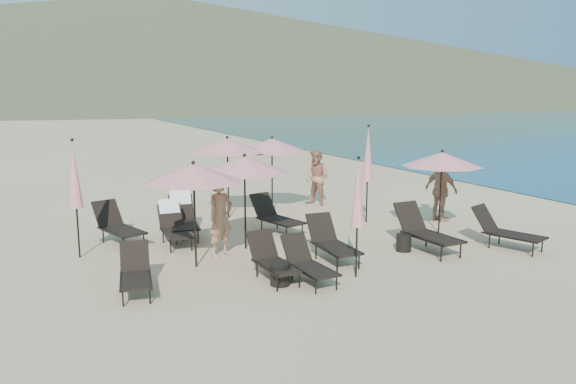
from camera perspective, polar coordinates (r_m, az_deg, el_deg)
name	(u,v)px	position (r m, az deg, el deg)	size (l,w,h in m)	color
ground	(367,266)	(12.47, 8.07, -7.45)	(800.00, 800.00, 0.00)	#D6BA8C
volcanic_headland	(177,51)	(322.93, -11.22, 13.91)	(690.00, 690.00, 55.00)	brown
lounger_0	(135,272)	(11.05, -15.25, -7.86)	(0.79, 1.55, 0.85)	black
lounger_1	(272,259)	(11.42, -1.62, -6.84)	(0.64, 1.55, 0.88)	black
lounger_2	(308,262)	(11.25, 2.02, -7.17)	(0.65, 1.51, 0.85)	black
lounger_3	(332,241)	(12.64, 4.45, -5.01)	(0.70, 1.70, 0.96)	black
lounger_4	(426,230)	(13.77, 13.80, -3.81)	(0.79, 1.88, 1.06)	black
lounger_5	(505,230)	(14.59, 21.21, -3.60)	(1.17, 1.81, 0.97)	black
lounger_6	(118,225)	(14.68, -16.93, -3.22)	(1.15, 1.85, 1.00)	black
lounger_7	(174,224)	(14.31, -11.54, -3.24)	(0.67, 1.67, 1.02)	black
lounger_8	(183,216)	(15.06, -10.63, -2.38)	(0.91, 1.86, 1.11)	black
lounger_9	(275,216)	(15.14, -1.30, -2.41)	(1.05, 1.82, 0.99)	black
umbrella_open_0	(193,173)	(12.02, -9.58, 1.88)	(2.15, 2.15, 2.32)	black
umbrella_open_1	(245,165)	(13.31, -4.44, 2.78)	(2.16, 2.16, 2.32)	black
umbrella_open_2	(442,159)	(15.34, 15.37, 3.21)	(2.10, 2.10, 2.26)	black
umbrella_open_3	(227,145)	(16.72, -6.18, 4.72)	(2.30, 2.30, 2.48)	black
umbrella_open_4	(272,145)	(17.31, -1.64, 4.78)	(2.25, 2.25, 2.42)	black
umbrella_closed_0	(358,194)	(11.29, 7.10, -0.18)	(0.29, 0.29, 2.50)	black
umbrella_closed_1	(368,155)	(16.23, 8.12, 3.77)	(0.33, 0.33, 2.85)	black
umbrella_closed_2	(74,175)	(13.44, -20.88, 1.59)	(0.32, 0.32, 2.74)	black
side_table_0	(280,274)	(11.12, -0.81, -8.31)	(0.40, 0.40, 0.45)	black
side_table_1	(404,243)	(13.69, 11.66, -5.07)	(0.36, 0.36, 0.41)	black
beachgoer_a	(221,217)	(12.96, -6.86, -2.56)	(0.67, 0.44, 1.83)	#A37558
beachgoer_b	(317,178)	(18.75, 2.94, 1.46)	(0.91, 0.71, 1.87)	#AE7159
beachgoer_c	(441,190)	(16.98, 15.30, 0.21)	(1.09, 0.45, 1.86)	tan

